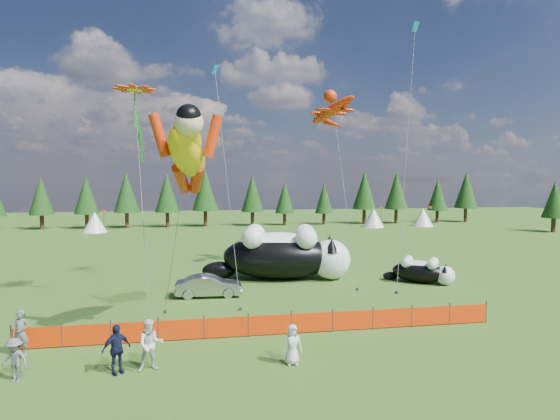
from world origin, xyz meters
The scene contains 17 objects.
ground centered at (0.00, 0.00, 0.00)m, with size 160.00×160.00×0.00m, color #103609.
safety_fence centered at (0.00, -3.00, 0.50)m, with size 22.06×0.06×1.10m.
tree_line centered at (0.00, 45.00, 4.00)m, with size 90.00×4.00×8.00m, color black, non-canonical shape.
festival_tents centered at (11.00, 40.00, 1.40)m, with size 50.00×3.20×2.80m, color white, non-canonical shape.
cat_large centered at (2.70, 8.21, 1.84)m, with size 10.69×5.17×3.88m.
cat_small centered at (11.94, 5.46, 0.84)m, with size 4.29×3.53×1.78m.
car centered at (-2.75, 4.27, 0.67)m, with size 1.41×4.05×1.34m, color #A9A9AE.
spectator_a centered at (-10.37, -3.60, 0.94)m, with size 0.69×0.45×1.88m, color slate.
spectator_b centered at (-4.96, -5.93, 0.98)m, with size 0.96×0.56×1.97m, color silver.
spectator_c centered at (-6.18, -6.00, 0.93)m, with size 1.09×0.56×1.85m, color #131835.
spectator_d centered at (-9.61, -6.09, 0.79)m, with size 1.02×0.53×1.59m, color slate.
spectator_e centered at (0.41, -6.28, 0.79)m, with size 0.77×0.50×1.58m, color silver.
superhero_kite centered at (-3.64, -2.60, 8.36)m, with size 5.07×6.63×10.94m.
gecko_kite centered at (7.17, 11.72, 12.74)m, with size 6.31×11.36×14.98m.
flower_kite centered at (-6.76, 3.49, 12.12)m, with size 2.89×6.71×13.26m.
diamond_kite_a centered at (-2.12, 6.74, 13.47)m, with size 1.53×6.56×15.60m.
diamond_kite_b centered at (12.97, 9.47, 17.94)m, with size 4.88×7.24×20.51m.
Camera 1 is at (-2.77, -22.53, 7.20)m, focal length 28.00 mm.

